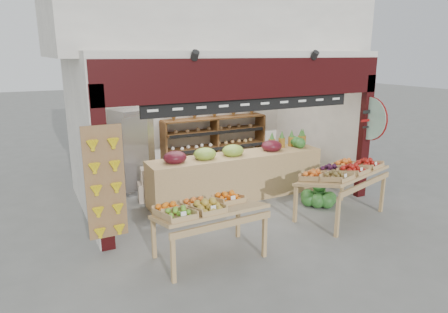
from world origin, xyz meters
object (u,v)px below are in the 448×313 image
Objects in this scene: back_shelving at (215,132)px; watermelon_pile at (318,196)px; cardboard_stack at (161,187)px; display_table_right at (342,173)px; mid_counter at (237,174)px; refrigerator at (132,151)px; display_table_left at (202,210)px.

watermelon_pile is at bearing -72.97° from back_shelving.
display_table_right reaches higher than cardboard_stack.
back_shelving is 0.72× the size of mid_counter.
refrigerator reaches higher than mid_counter.
back_shelving is 2.01m from mid_counter.
mid_counter is at bearing -24.61° from cardboard_stack.
watermelon_pile is (0.04, 0.67, -0.70)m from display_table_right.
watermelon_pile is (2.82, -1.84, -0.08)m from cardboard_stack.
back_shelving reaches higher than watermelon_pile.
display_table_left is (0.12, -3.62, -0.14)m from refrigerator.
cardboard_stack is 0.54× the size of display_table_right.
display_table_right is (0.89, -3.72, -0.21)m from back_shelving.
watermelon_pile is at bearing 17.22° from display_table_left.
back_shelving reaches higher than display_table_left.
display_table_left is at bearing -174.71° from display_table_right.
display_table_right is 2.74× the size of watermelon_pile.
mid_counter is (1.50, -0.69, 0.27)m from cardboard_stack.
refrigerator is at bearing 140.07° from watermelon_pile.
cardboard_stack is at bearing 84.79° from display_table_left.
mid_counter reaches higher than cardboard_stack.
mid_counter is at bearing 124.92° from display_table_right.
refrigerator is 0.48× the size of mid_counter.
display_table_left reaches higher than cardboard_stack.
mid_counter is 2.75m from display_table_left.
back_shelving is 4.54m from display_table_left.
back_shelving is 1.70× the size of display_table_left.
display_table_right is (1.27, -1.83, 0.36)m from mid_counter.
mid_counter is at bearing -56.39° from refrigerator.
refrigerator reaches higher than display_table_right.
cardboard_stack is at bearing 146.80° from watermelon_pile.
display_table_right is at bearing -76.49° from back_shelving.
refrigerator is at bearing 141.07° from mid_counter.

